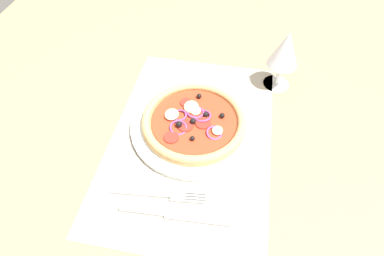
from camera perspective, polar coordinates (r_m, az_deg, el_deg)
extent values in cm
cube|color=#9E7A56|center=(66.93, -0.14, -2.57)|extent=(190.00, 140.00, 2.40)
cube|color=#A39984|center=(65.81, -0.14, -1.84)|extent=(51.13, 34.04, 0.40)
cylinder|color=white|center=(67.11, 0.06, 0.57)|extent=(27.70, 27.70, 1.07)
cylinder|color=tan|center=(66.31, 0.06, 1.14)|extent=(22.62, 22.62, 1.00)
torus|color=tan|center=(65.66, 0.06, 1.63)|extent=(22.61, 22.61, 1.80)
cylinder|color=#B7381E|center=(65.82, 0.06, 1.51)|extent=(18.55, 18.55, 0.30)
ellipsoid|color=beige|center=(66.99, 0.33, 3.33)|extent=(2.54, 2.29, 0.76)
ellipsoid|color=beige|center=(67.53, -0.16, 4.03)|extent=(3.68, 3.31, 1.10)
ellipsoid|color=beige|center=(66.18, -3.84, 2.59)|extent=(3.43, 3.09, 1.03)
ellipsoid|color=beige|center=(63.52, 4.79, -0.44)|extent=(2.54, 2.28, 0.76)
sphere|color=black|center=(63.98, -2.46, 0.69)|extent=(1.39, 1.39, 1.39)
sphere|color=black|center=(66.04, 5.69, 2.36)|extent=(1.16, 1.16, 1.16)
sphere|color=black|center=(66.00, 2.63, 2.56)|extent=(1.14, 1.14, 1.14)
sphere|color=black|center=(69.89, 1.14, 6.06)|extent=(1.14, 1.14, 1.14)
sphere|color=black|center=(64.60, -0.06, 1.33)|extent=(1.28, 1.28, 1.28)
sphere|color=black|center=(61.85, 0.09, -1.95)|extent=(1.01, 1.01, 1.01)
torus|color=#8E3D75|center=(63.32, 4.21, -0.80)|extent=(3.51, 3.42, 1.52)
torus|color=#8E3D75|center=(66.76, 0.94, 2.94)|extent=(3.94, 3.92, 0.77)
torus|color=#8E3D75|center=(63.75, -2.64, -0.20)|extent=(3.86, 3.81, 1.40)
torus|color=#8E3D75|center=(66.12, 1.95, 2.30)|extent=(3.99, 3.95, 1.22)
torus|color=#8E3D75|center=(66.26, -2.30, 2.41)|extent=(3.23, 3.19, 1.12)
cylinder|color=#A3281E|center=(64.91, 2.08, 0.93)|extent=(3.32, 3.32, 0.30)
cylinder|color=#A3281E|center=(62.59, -3.92, -1.77)|extent=(3.11, 3.11, 0.30)
cylinder|color=#A3281E|center=(66.38, 0.23, 2.46)|extent=(2.50, 2.50, 0.30)
cylinder|color=#A3281E|center=(68.97, -1.09, 4.80)|extent=(2.77, 2.77, 0.30)
cylinder|color=#A3281E|center=(64.42, -1.26, 0.44)|extent=(3.39, 3.39, 0.30)
cube|color=silver|center=(59.09, -9.69, -11.91)|extent=(1.96, 11.20, 0.44)
cube|color=silver|center=(58.08, -2.95, -12.60)|extent=(2.43, 2.72, 0.44)
cube|color=silver|center=(57.48, 0.42, -13.69)|extent=(0.73, 4.33, 0.44)
cube|color=silver|center=(57.74, 0.47, -13.16)|extent=(0.73, 4.33, 0.44)
cube|color=silver|center=(58.00, 0.53, -12.63)|extent=(0.73, 4.33, 0.44)
cube|color=silver|center=(58.27, 0.58, -12.10)|extent=(0.73, 4.33, 0.44)
cube|color=silver|center=(57.43, -9.26, -14.91)|extent=(1.76, 8.46, 0.62)
cube|color=silver|center=(56.30, 1.05, -16.34)|extent=(2.63, 11.69, 0.44)
cylinder|color=silver|center=(80.39, 15.43, 8.06)|extent=(6.40, 6.40, 0.40)
cylinder|color=silver|center=(78.35, 15.92, 9.77)|extent=(0.80, 0.80, 6.00)
cone|color=silver|center=(74.02, 17.15, 13.99)|extent=(7.20, 7.20, 8.50)
cone|color=#4C993D|center=(74.76, 16.92, 13.20)|extent=(4.62, 4.62, 5.13)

